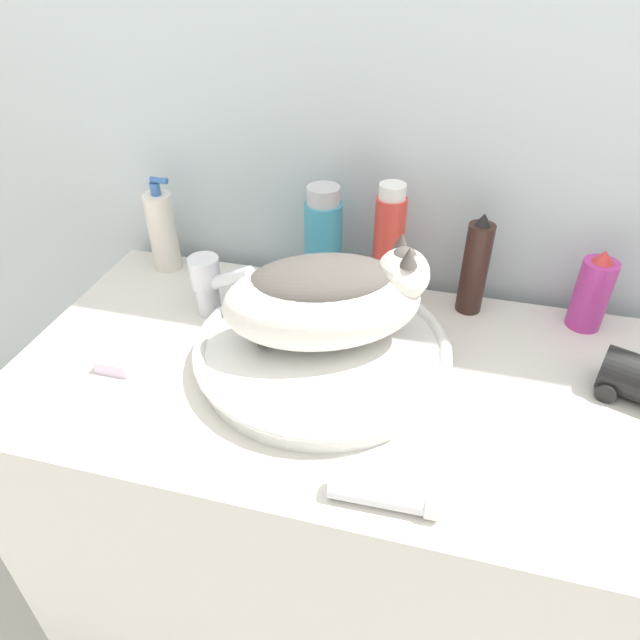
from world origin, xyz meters
name	(u,v)px	position (x,y,z in m)	size (l,w,h in m)	color
wall_back	(395,70)	(0.00, 0.63, 1.20)	(8.00, 0.05, 2.40)	silver
vanity_counter	(341,521)	(0.00, 0.29, 0.40)	(1.11, 0.57, 0.81)	beige
sink_basin	(322,350)	(-0.04, 0.30, 0.83)	(0.42, 0.42, 0.05)	silver
cat	(327,297)	(-0.04, 0.31, 0.94)	(0.36, 0.27, 0.17)	silver
faucet	(210,282)	(-0.28, 0.39, 0.88)	(0.14, 0.08, 0.13)	silver
soap_pump_bottle	(163,231)	(-0.44, 0.52, 0.89)	(0.06, 0.06, 0.20)	silver
mouthwash_bottle	(323,242)	(-0.10, 0.52, 0.91)	(0.07, 0.07, 0.22)	teal
shampoo_bottle_tall	(388,246)	(0.02, 0.52, 0.92)	(0.06, 0.06, 0.23)	#DB3D33
spray_bottle_trigger	(592,293)	(0.39, 0.52, 0.88)	(0.06, 0.06, 0.15)	#B2338C
hairspray_can_black	(475,267)	(0.18, 0.52, 0.90)	(0.05, 0.05, 0.20)	#331E19
cream_tube	(386,495)	(0.10, 0.05, 0.82)	(0.14, 0.04, 0.04)	silver
soap_bar	(117,363)	(-0.37, 0.20, 0.82)	(0.06, 0.04, 0.02)	silver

